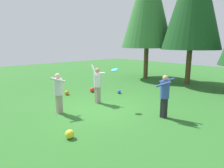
# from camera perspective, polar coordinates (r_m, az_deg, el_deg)

# --- Properties ---
(ground_plane) EXTENTS (40.00, 40.00, 0.00)m
(ground_plane) POSITION_cam_1_polar(r_m,az_deg,el_deg) (8.69, -3.37, -6.98)
(ground_plane) COLOR #2D6B28
(person_thrower) EXTENTS (0.59, 0.52, 1.85)m
(person_thrower) POSITION_cam_1_polar(r_m,az_deg,el_deg) (9.18, -4.26, 0.50)
(person_thrower) COLOR gray
(person_thrower) RESTS_ON ground_plane
(person_catcher) EXTENTS (0.68, 0.62, 1.64)m
(person_catcher) POSITION_cam_1_polar(r_m,az_deg,el_deg) (7.61, 15.11, -2.49)
(person_catcher) COLOR black
(person_catcher) RESTS_ON ground_plane
(person_bystander) EXTENTS (0.68, 0.71, 1.64)m
(person_bystander) POSITION_cam_1_polar(r_m,az_deg,el_deg) (8.11, -15.38, -1.66)
(person_bystander) COLOR gray
(person_bystander) RESTS_ON ground_plane
(frisbee) EXTENTS (0.30, 0.30, 0.11)m
(frisbee) POSITION_cam_1_polar(r_m,az_deg,el_deg) (8.32, 0.72, 4.13)
(frisbee) COLOR #2393D1
(ball_red) EXTENTS (0.28, 0.28, 0.28)m
(ball_red) POSITION_cam_1_polar(r_m,az_deg,el_deg) (11.42, -5.80, -1.70)
(ball_red) COLOR red
(ball_red) RESTS_ON ground_plane
(ball_orange) EXTENTS (0.24, 0.24, 0.24)m
(ball_orange) POSITION_cam_1_polar(r_m,az_deg,el_deg) (11.06, -13.05, -2.50)
(ball_orange) COLOR orange
(ball_orange) RESTS_ON ground_plane
(ball_yellow) EXTENTS (0.28, 0.28, 0.28)m
(ball_yellow) POSITION_cam_1_polar(r_m,az_deg,el_deg) (6.16, -12.24, -14.08)
(ball_yellow) COLOR yellow
(ball_yellow) RESTS_ON ground_plane
(ball_blue) EXTENTS (0.20, 0.20, 0.20)m
(ball_blue) POSITION_cam_1_polar(r_m,az_deg,el_deg) (11.08, 2.08, -2.25)
(ball_blue) COLOR blue
(ball_blue) RESTS_ON ground_plane
(tree_left) EXTENTS (3.98, 3.98, 9.51)m
(tree_left) POSITION_cam_1_polar(r_m,az_deg,el_deg) (16.37, 10.50, 22.78)
(tree_left) COLOR brown
(tree_left) RESTS_ON ground_plane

